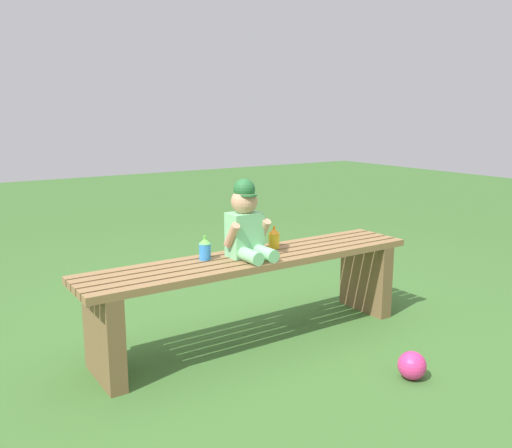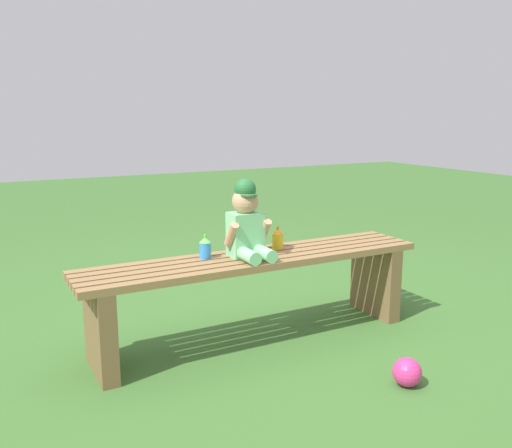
# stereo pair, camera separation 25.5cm
# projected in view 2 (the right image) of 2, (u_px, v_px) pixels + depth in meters

# --- Properties ---
(ground_plane) EXTENTS (16.00, 16.00, 0.00)m
(ground_plane) POSITION_uv_depth(u_px,v_px,m) (255.00, 339.00, 2.93)
(ground_plane) COLOR #3D6B2D
(park_bench) EXTENTS (1.87, 0.36, 0.46)m
(park_bench) POSITION_uv_depth(u_px,v_px,m) (255.00, 282.00, 2.87)
(park_bench) COLOR olive
(park_bench) RESTS_ON ground_plane
(child_figure) EXTENTS (0.23, 0.27, 0.40)m
(child_figure) POSITION_uv_depth(u_px,v_px,m) (247.00, 223.00, 2.79)
(child_figure) COLOR #7FCC8C
(child_figure) RESTS_ON park_bench
(sippy_cup_left) EXTENTS (0.06, 0.06, 0.12)m
(sippy_cup_left) POSITION_uv_depth(u_px,v_px,m) (205.00, 247.00, 2.78)
(sippy_cup_left) COLOR #338CE5
(sippy_cup_left) RESTS_ON park_bench
(sippy_cup_right) EXTENTS (0.06, 0.06, 0.12)m
(sippy_cup_right) POSITION_uv_depth(u_px,v_px,m) (278.00, 238.00, 2.98)
(sippy_cup_right) COLOR yellow
(sippy_cup_right) RESTS_ON park_bench
(toy_ball) EXTENTS (0.13, 0.13, 0.13)m
(toy_ball) POSITION_uv_depth(u_px,v_px,m) (407.00, 372.00, 2.42)
(toy_ball) COLOR #E5337F
(toy_ball) RESTS_ON ground_plane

